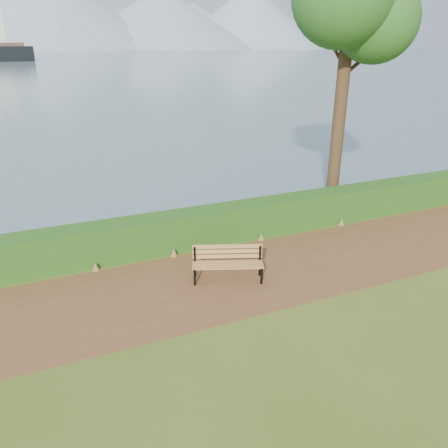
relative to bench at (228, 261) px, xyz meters
name	(u,v)px	position (x,y,z in m)	size (l,w,h in m)	color
ground	(242,283)	(0.24, -0.34, -0.50)	(140.00, 140.00, 0.00)	#415819
path	(237,277)	(0.24, -0.04, -0.49)	(40.00, 3.40, 0.01)	brown
hedge	(204,226)	(0.24, 2.26, 0.00)	(32.00, 0.85, 1.00)	#194213
water	(33,54)	(0.24, 259.66, -0.49)	(700.00, 510.00, 0.00)	#3F5266
mountains	(11,12)	(-8.93, 405.71, 27.20)	(585.00, 190.00, 70.00)	#7F91AA
bench	(228,261)	(0.00, 0.00, 0.00)	(1.79, 1.08, 0.87)	black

